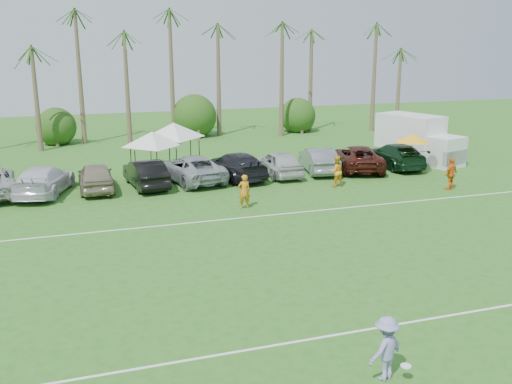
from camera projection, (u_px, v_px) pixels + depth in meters
name	position (u px, v px, depth m)	size (l,w,h in m)	color
field_lines	(217.00, 269.00, 21.74)	(80.00, 12.10, 0.01)	white
palm_tree_3	(19.00, 20.00, 44.34)	(2.40, 2.40, 11.90)	brown
palm_tree_4	(76.00, 54.00, 46.20)	(2.40, 2.40, 8.90)	brown
palm_tree_5	(125.00, 43.00, 47.18)	(2.40, 2.40, 9.90)	brown
palm_tree_6	(173.00, 32.00, 48.17)	(2.40, 2.40, 10.90)	brown
palm_tree_7	(218.00, 22.00, 49.16)	(2.40, 2.40, 11.90)	brown
palm_tree_8	(273.00, 53.00, 51.32)	(2.40, 2.40, 8.90)	brown
palm_tree_9	(324.00, 43.00, 52.61)	(2.40, 2.40, 9.90)	brown
palm_tree_10	(372.00, 33.00, 53.90)	(2.40, 2.40, 10.90)	brown
palm_tree_11	(410.00, 24.00, 54.89)	(2.40, 2.40, 11.90)	brown
bush_tree_1	(56.00, 123.00, 47.96)	(4.00, 4.00, 4.00)	brown
bush_tree_2	(196.00, 117.00, 51.58)	(4.00, 4.00, 4.00)	brown
bush_tree_3	(298.00, 113.00, 54.59)	(4.00, 4.00, 4.00)	brown
sideline_player_a	(244.00, 191.00, 29.56)	(0.65, 0.43, 1.79)	orange
sideline_player_b	(336.00, 171.00, 34.04)	(0.91, 0.71, 1.87)	orange
sideline_player_c	(451.00, 174.00, 33.31)	(1.12, 0.47, 1.91)	orange
box_truck	(419.00, 137.00, 41.16)	(4.25, 6.82, 3.30)	white
canopy_tent_left	(152.00, 132.00, 36.78)	(4.04, 4.04, 3.27)	black
canopy_tent_right	(173.00, 123.00, 38.95)	(4.42, 4.42, 3.58)	black
market_umbrella	(412.00, 138.00, 37.42)	(2.31, 2.31, 2.57)	black
frisbee_player	(386.00, 348.00, 14.48)	(1.26, 0.98, 1.72)	#8C89C2
parked_car_3	(44.00, 180.00, 32.28)	(2.31, 5.68, 1.65)	silver
parked_car_4	(96.00, 177.00, 33.12)	(1.95, 4.84, 1.65)	gray
parked_car_5	(146.00, 173.00, 33.96)	(1.74, 5.00, 1.65)	black
parked_car_6	(191.00, 168.00, 35.31)	(2.73, 5.93, 1.65)	#999FA5
parked_car_7	(236.00, 165.00, 36.13)	(2.31, 5.68, 1.65)	black
parked_car_8	(279.00, 163.00, 36.83)	(1.95, 4.84, 1.65)	silver
parked_car_9	(318.00, 160.00, 37.85)	(1.74, 5.00, 1.65)	slate
parked_car_10	(358.00, 158.00, 38.57)	(2.73, 5.93, 1.65)	#421710
parked_car_11	(395.00, 155.00, 39.40)	(2.31, 5.68, 1.65)	black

